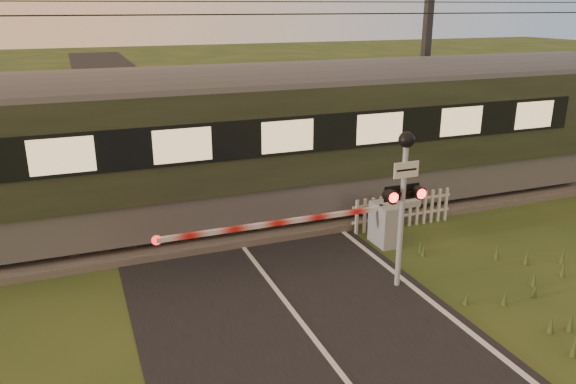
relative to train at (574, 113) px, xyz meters
name	(u,v)px	position (x,y,z in m)	size (l,w,h in m)	color
ground	(326,356)	(-12.17, -6.50, -2.27)	(160.00, 160.00, 0.00)	#263D17
road	(333,362)	(-12.15, -6.73, -2.26)	(6.00, 140.00, 0.03)	black
track_bed	(225,223)	(-12.17, 0.00, -2.21)	(140.00, 3.40, 0.39)	#47423D
overhead_wires	(217,5)	(-12.17, 0.00, 3.45)	(120.00, 0.62, 0.62)	black
train	(574,113)	(0.00, 0.00, 0.00)	(42.66, 2.94, 3.98)	slate
boom_gate	(374,223)	(-9.10, -2.71, -1.68)	(6.67, 0.82, 1.08)	gray
crossing_signal	(404,183)	(-9.67, -4.74, 0.04)	(0.86, 0.35, 3.37)	gray
picket_fence	(403,210)	(-7.75, -1.89, -1.79)	(3.02, 0.08, 0.95)	silver
catenary_mast	(426,61)	(-4.48, 2.23, 1.66)	(0.24, 2.47, 7.59)	#2D2D30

